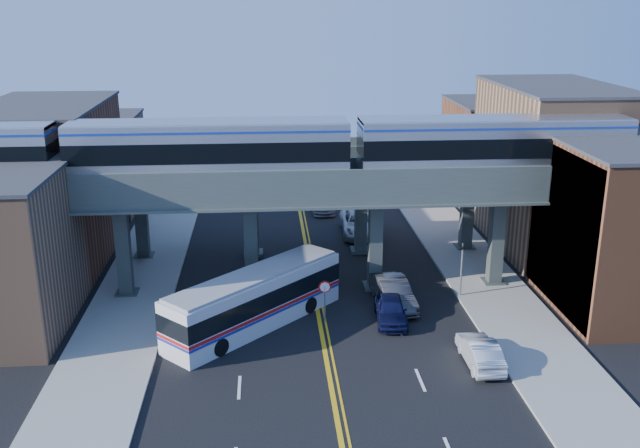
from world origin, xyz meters
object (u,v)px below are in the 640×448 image
Objects in this scene: traffic_signal at (462,263)px; car_lane_b at (393,293)px; transit_bus at (255,300)px; car_lane_c at (360,224)px; car_lane_d at (322,203)px; stop_sign at (325,295)px; transit_train at (210,149)px; car_lane_a at (391,309)px; car_parked_curb at (480,352)px.

car_lane_b is at bearing -168.12° from traffic_signal.
car_lane_c is (8.23, 16.23, -0.72)m from transit_bus.
car_lane_b is (-4.48, -0.94, -1.45)m from traffic_signal.
car_lane_d is (-2.69, 20.92, -0.14)m from car_lane_b.
stop_sign is at bearing -161.37° from traffic_signal.
car_lane_d is at bearing 31.15° from transit_bus.
transit_train is 19.82× the size of stop_sign.
transit_train is 17.21m from traffic_signal.
stop_sign is 0.25× the size of transit_bus.
stop_sign is at bearing -177.14° from car_lane_a.
car_parked_curb is at bearing -98.51° from traffic_signal.
traffic_signal is 4.80m from car_lane_b.
transit_train is at bearing -116.08° from car_lane_d.
transit_bus is at bearing -179.05° from stop_sign.
transit_train is 19.79m from car_parked_curb.
car_lane_c is at bearing 75.44° from stop_sign.
stop_sign is 9.41m from traffic_signal.
car_lane_b is 8.31m from car_parked_curb.
transit_bus is 2.38× the size of car_parked_curb.
stop_sign is 0.60× the size of car_lane_a.
stop_sign is at bearing -36.40° from car_parked_curb.
transit_train is 5.01× the size of transit_bus.
car_lane_c is at bearing 84.85° from car_lane_b.
car_lane_a is 6.63m from car_parked_curb.
car_lane_a is at bearing -55.89° from car_parked_curb.
transit_bus is 2.12× the size of car_lane_d.
car_lane_a is 2.24m from car_lane_b.
transit_bus is 2.01× the size of car_lane_b.
stop_sign reaches higher than car_parked_curb.
car_lane_c reaches higher than car_parked_curb.
car_lane_c is at bearing 18.29° from transit_bus.
car_lane_b is (8.45, 2.12, -0.74)m from transit_bus.
traffic_signal is at bearing -31.48° from transit_bus.
car_lane_b is 14.10m from car_lane_c.
transit_train reaches higher than transit_bus.
traffic_signal reaches higher than car_lane_a.
car_lane_a reaches higher than car_parked_curb.
car_lane_c is (0.31, 16.28, 0.12)m from car_lane_a.
transit_bus is 1.66× the size of car_lane_c.
transit_bus is 8.74m from car_lane_b.
transit_train is at bearing 158.66° from car_lane_a.
car_lane_a is at bearing -89.68° from car_lane_c.
car_lane_d is (-7.17, 19.98, -1.59)m from traffic_signal.
car_lane_b reaches higher than car_lane_d.
traffic_signal is 0.79× the size of car_lane_b.
traffic_signal is 14.05m from car_lane_c.
transit_train is 8.32× the size of car_lane_c.
car_lane_b reaches higher than car_parked_curb.
transit_train reaches higher than stop_sign.
car_lane_a is 1.01× the size of car_parked_curb.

